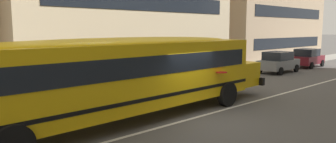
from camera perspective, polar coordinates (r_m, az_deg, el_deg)
ground_plane at (r=12.38m, az=5.04°, el=-8.23°), size 400.00×400.00×0.00m
sidewalk_far at (r=17.75m, az=-11.94°, el=-3.48°), size 120.00×3.00×0.01m
lane_centreline at (r=12.38m, az=5.04°, el=-8.21°), size 110.00×0.16×0.01m
school_bus at (r=11.93m, az=-6.48°, el=0.13°), size 13.83×3.28×3.08m
parked_car_maroon_by_lamppost at (r=31.03m, az=23.74°, el=2.30°), size 3.99×2.06×1.64m
parked_car_grey_by_entrance at (r=26.20m, az=19.20°, el=1.65°), size 3.94×1.96×1.64m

